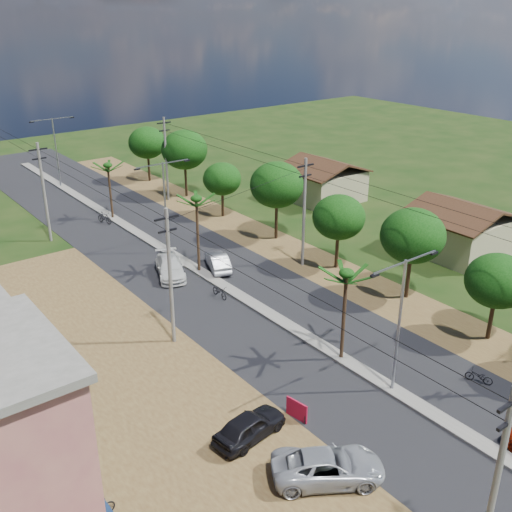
% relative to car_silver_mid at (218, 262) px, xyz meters
% --- Properties ---
extents(ground, '(160.00, 160.00, 0.00)m').
position_rel_car_silver_mid_xyz_m(ground, '(-1.50, -19.52, -0.67)').
color(ground, black).
rests_on(ground, ground).
extents(road, '(12.00, 110.00, 0.04)m').
position_rel_car_silver_mid_xyz_m(road, '(-1.50, -4.52, -0.65)').
color(road, black).
rests_on(road, ground).
extents(median, '(1.00, 90.00, 0.18)m').
position_rel_car_silver_mid_xyz_m(median, '(-1.50, -1.52, -0.58)').
color(median, '#605E56').
rests_on(median, ground).
extents(dirt_lot_west, '(18.00, 46.00, 0.04)m').
position_rel_car_silver_mid_xyz_m(dirt_lot_west, '(-16.50, -11.52, -0.65)').
color(dirt_lot_west, '#51371B').
rests_on(dirt_lot_west, ground).
extents(dirt_shoulder_east, '(5.00, 90.00, 0.03)m').
position_rel_car_silver_mid_xyz_m(dirt_shoulder_east, '(7.00, -4.52, -0.66)').
color(dirt_shoulder_east, '#51371B').
rests_on(dirt_shoulder_east, ground).
extents(house_east_near, '(7.60, 7.50, 4.60)m').
position_rel_car_silver_mid_xyz_m(house_east_near, '(18.50, -9.52, 1.72)').
color(house_east_near, tan).
rests_on(house_east_near, ground).
extents(house_east_far, '(7.60, 7.50, 4.60)m').
position_rel_car_silver_mid_xyz_m(house_east_far, '(19.50, 8.48, 1.72)').
color(house_east_far, tan).
rests_on(house_east_far, ground).
extents(tree_east_b, '(4.00, 4.00, 5.83)m').
position_rel_car_silver_mid_xyz_m(tree_east_b, '(7.80, -19.52, 3.44)').
color(tree_east_b, black).
rests_on(tree_east_b, ground).
extents(tree_east_c, '(4.60, 4.60, 6.83)m').
position_rel_car_silver_mid_xyz_m(tree_east_c, '(8.20, -12.52, 4.19)').
color(tree_east_c, black).
rests_on(tree_east_c, ground).
extents(tree_east_d, '(4.20, 4.20, 6.13)m').
position_rel_car_silver_mid_xyz_m(tree_east_d, '(7.90, -5.52, 3.67)').
color(tree_east_d, black).
rests_on(tree_east_d, ground).
extents(tree_east_e, '(4.80, 4.80, 7.14)m').
position_rel_car_silver_mid_xyz_m(tree_east_e, '(8.10, 2.48, 4.42)').
color(tree_east_e, black).
rests_on(tree_east_e, ground).
extents(tree_east_f, '(3.80, 3.80, 5.52)m').
position_rel_car_silver_mid_xyz_m(tree_east_f, '(7.70, 10.48, 3.22)').
color(tree_east_f, black).
rests_on(tree_east_f, ground).
extents(tree_east_g, '(5.00, 5.00, 7.38)m').
position_rel_car_silver_mid_xyz_m(tree_east_g, '(8.30, 18.48, 4.57)').
color(tree_east_g, black).
rests_on(tree_east_g, ground).
extents(tree_east_h, '(4.40, 4.40, 6.52)m').
position_rel_car_silver_mid_xyz_m(tree_east_h, '(8.00, 26.48, 3.97)').
color(tree_east_h, black).
rests_on(tree_east_h, ground).
extents(palm_median_near, '(2.00, 2.00, 6.15)m').
position_rel_car_silver_mid_xyz_m(palm_median_near, '(-1.50, -15.52, 4.86)').
color(palm_median_near, black).
rests_on(palm_median_near, ground).
extents(palm_median_mid, '(2.00, 2.00, 6.55)m').
position_rel_car_silver_mid_xyz_m(palm_median_mid, '(-1.50, 0.48, 5.23)').
color(palm_median_mid, black).
rests_on(palm_median_mid, ground).
extents(palm_median_far, '(2.00, 2.00, 5.85)m').
position_rel_car_silver_mid_xyz_m(palm_median_far, '(-1.50, 16.48, 4.59)').
color(palm_median_far, black).
rests_on(palm_median_far, ground).
extents(streetlight_near, '(5.10, 0.18, 8.00)m').
position_rel_car_silver_mid_xyz_m(streetlight_near, '(-1.50, -19.52, 4.11)').
color(streetlight_near, gray).
rests_on(streetlight_near, ground).
extents(streetlight_mid, '(5.10, 0.18, 8.00)m').
position_rel_car_silver_mid_xyz_m(streetlight_mid, '(-1.50, 5.48, 4.11)').
color(streetlight_mid, gray).
rests_on(streetlight_mid, ground).
extents(streetlight_far, '(5.10, 0.18, 8.00)m').
position_rel_car_silver_mid_xyz_m(streetlight_far, '(-1.50, 30.48, 4.11)').
color(streetlight_far, gray).
rests_on(streetlight_far, ground).
extents(utility_pole_w_a, '(1.60, 0.24, 9.00)m').
position_rel_car_silver_mid_xyz_m(utility_pole_w_a, '(-8.50, -29.52, 4.09)').
color(utility_pole_w_a, '#605E56').
rests_on(utility_pole_w_a, ground).
extents(utility_pole_w_b, '(1.60, 0.24, 9.00)m').
position_rel_car_silver_mid_xyz_m(utility_pole_w_b, '(-8.50, -7.52, 4.09)').
color(utility_pole_w_b, '#605E56').
rests_on(utility_pole_w_b, ground).
extents(utility_pole_w_c, '(1.60, 0.24, 9.00)m').
position_rel_car_silver_mid_xyz_m(utility_pole_w_c, '(-8.50, 14.48, 4.09)').
color(utility_pole_w_c, '#605E56').
rests_on(utility_pole_w_c, ground).
extents(utility_pole_e_b, '(1.60, 0.24, 9.00)m').
position_rel_car_silver_mid_xyz_m(utility_pole_e_b, '(6.00, -3.52, 4.09)').
color(utility_pole_e_b, '#605E56').
rests_on(utility_pole_e_b, ground).
extents(utility_pole_e_c, '(1.60, 0.24, 9.00)m').
position_rel_car_silver_mid_xyz_m(utility_pole_e_c, '(6.00, 18.48, 4.09)').
color(utility_pole_e_c, '#605E56').
rests_on(utility_pole_e_c, ground).
extents(car_silver_mid, '(2.82, 4.31, 1.34)m').
position_rel_car_silver_mid_xyz_m(car_silver_mid, '(0.00, 0.00, 0.00)').
color(car_silver_mid, '#A3A6AB').
rests_on(car_silver_mid, ground).
extents(car_white_far, '(3.72, 5.33, 1.43)m').
position_rel_car_silver_mid_xyz_m(car_white_far, '(-3.69, 1.27, 0.04)').
color(car_white_far, beige).
rests_on(car_white_far, ground).
extents(car_parked_silver, '(5.61, 4.77, 1.43)m').
position_rel_car_silver_mid_xyz_m(car_parked_silver, '(-9.04, -22.20, 0.04)').
color(car_parked_silver, '#A3A6AB').
rests_on(car_parked_silver, ground).
extents(car_parked_dark, '(4.29, 2.23, 1.39)m').
position_rel_car_silver_mid_xyz_m(car_parked_dark, '(-10.17, -17.80, 0.02)').
color(car_parked_dark, black).
rests_on(car_parked_dark, ground).
extents(moto_rider_east, '(1.10, 1.63, 0.81)m').
position_rel_car_silver_mid_xyz_m(moto_rider_east, '(2.97, -22.03, -0.27)').
color(moto_rider_east, black).
rests_on(moto_rider_east, ground).
extents(moto_rider_west_a, '(0.63, 1.76, 0.92)m').
position_rel_car_silver_mid_xyz_m(moto_rider_west_a, '(-2.70, -4.20, -0.21)').
color(moto_rider_west_a, black).
rests_on(moto_rider_west_a, ground).
extents(moto_rider_west_b, '(1.08, 1.95, 1.13)m').
position_rel_car_silver_mid_xyz_m(moto_rider_west_b, '(-2.70, 15.69, -0.11)').
color(moto_rider_west_b, black).
rests_on(moto_rider_west_b, ground).
extents(roadside_sign, '(0.31, 1.35, 1.13)m').
position_rel_car_silver_mid_xyz_m(roadside_sign, '(-7.35, -18.12, -0.11)').
color(roadside_sign, maroon).
rests_on(roadside_sign, ground).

